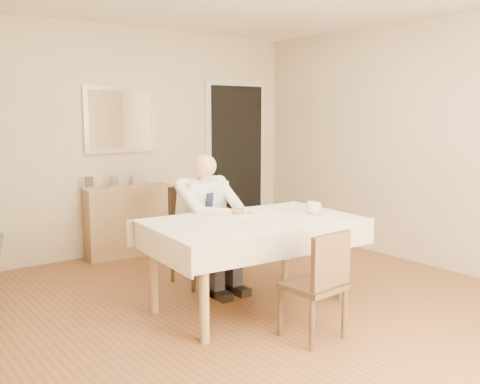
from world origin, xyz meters
TOP-DOWN VIEW (x-y plane):
  - room at (0.00, 0.00)m, footprint 5.00×5.02m
  - doorway at (1.55, 2.46)m, footprint 0.96×0.07m
  - mirror at (-0.10, 2.47)m, footprint 0.86×0.04m
  - dining_table at (-0.04, 0.14)m, footprint 1.80×1.16m
  - chair_far at (-0.04, 1.03)m, footprint 0.48×0.48m
  - chair_near at (-0.08, -0.69)m, footprint 0.40×0.41m
  - seated_man at (-0.04, 0.74)m, footprint 0.48×0.72m
  - plate at (-0.01, 0.37)m, footprint 0.26×0.26m
  - food at (-0.01, 0.37)m, footprint 0.14×0.14m
  - knife at (0.03, 0.31)m, footprint 0.01×0.13m
  - fork at (-0.05, 0.31)m, footprint 0.01×0.13m
  - coffee_mug at (0.54, -0.00)m, footprint 0.14×0.14m
  - sideboard at (-0.10, 2.32)m, footprint 1.02×0.43m
  - photo_frame_left at (-0.55, 2.34)m, footprint 0.10×0.02m
  - photo_frame_center at (-0.26, 2.34)m, footprint 0.10×0.02m
  - photo_frame_right at (0.04, 2.37)m, footprint 0.10×0.02m

SIDE VIEW (x-z plane):
  - sideboard at x=-0.10m, z-range 0.00..0.79m
  - chair_near at x=-0.08m, z-range 0.04..0.85m
  - chair_far at x=-0.04m, z-range 0.06..0.99m
  - dining_table at x=-0.04m, z-range 0.29..1.04m
  - seated_man at x=-0.04m, z-range 0.07..1.31m
  - plate at x=-0.01m, z-range 0.75..0.77m
  - knife at x=0.03m, z-range 0.77..0.78m
  - fork at x=-0.05m, z-range 0.77..0.78m
  - food at x=-0.01m, z-range 0.76..0.81m
  - coffee_mug at x=0.54m, z-range 0.75..0.86m
  - photo_frame_left at x=-0.55m, z-range 0.79..0.93m
  - photo_frame_center at x=-0.26m, z-range 0.79..0.93m
  - photo_frame_right at x=0.04m, z-range 0.79..0.93m
  - doorway at x=1.55m, z-range -0.05..2.05m
  - room at x=0.00m, z-range 0.00..2.60m
  - mirror at x=-0.10m, z-range 1.17..1.93m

